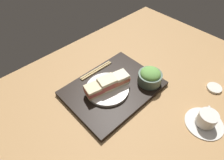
% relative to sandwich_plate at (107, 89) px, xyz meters
% --- Properties ---
extents(ground_plane, '(1.40, 1.00, 0.03)m').
position_rel_sandwich_plate_xyz_m(ground_plane, '(-0.09, 0.07, -0.04)').
color(ground_plane, tan).
extents(serving_tray, '(0.42, 0.31, 0.02)m').
position_rel_sandwich_plate_xyz_m(serving_tray, '(-0.03, 0.01, -0.02)').
color(serving_tray, black).
rests_on(serving_tray, ground_plane).
extents(sandwich_plate, '(0.19, 0.19, 0.01)m').
position_rel_sandwich_plate_xyz_m(sandwich_plate, '(0.00, 0.00, 0.00)').
color(sandwich_plate, silver).
rests_on(sandwich_plate, serving_tray).
extents(sandwich_near, '(0.09, 0.08, 0.05)m').
position_rel_sandwich_plate_xyz_m(sandwich_near, '(-0.06, 0.01, 0.03)').
color(sandwich_near, '#EFE5C1').
rests_on(sandwich_near, sandwich_plate).
extents(sandwich_middle, '(0.09, 0.07, 0.06)m').
position_rel_sandwich_plate_xyz_m(sandwich_middle, '(0.00, 0.00, 0.04)').
color(sandwich_middle, beige).
rests_on(sandwich_middle, sandwich_plate).
extents(sandwich_far, '(0.09, 0.07, 0.04)m').
position_rel_sandwich_plate_xyz_m(sandwich_far, '(0.06, -0.01, 0.03)').
color(sandwich_far, beige).
rests_on(sandwich_far, sandwich_plate).
extents(salad_bowl, '(0.11, 0.11, 0.08)m').
position_rel_sandwich_plate_xyz_m(salad_bowl, '(-0.17, 0.10, 0.03)').
color(salad_bowl, '#4C6051').
rests_on(salad_bowl, serving_tray).
extents(chopsticks_pair, '(0.18, 0.02, 0.01)m').
position_rel_sandwich_plate_xyz_m(chopsticks_pair, '(-0.04, -0.13, -0.00)').
color(chopsticks_pair, tan).
rests_on(chopsticks_pair, serving_tray).
extents(coffee_cup, '(0.15, 0.15, 0.06)m').
position_rel_sandwich_plate_xyz_m(coffee_cup, '(-0.17, 0.38, -0.00)').
color(coffee_cup, silver).
rests_on(coffee_cup, ground_plane).
extents(small_sauce_dish, '(0.07, 0.07, 0.01)m').
position_rel_sandwich_plate_xyz_m(small_sauce_dish, '(-0.37, 0.32, -0.02)').
color(small_sauce_dish, silver).
rests_on(small_sauce_dish, ground_plane).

